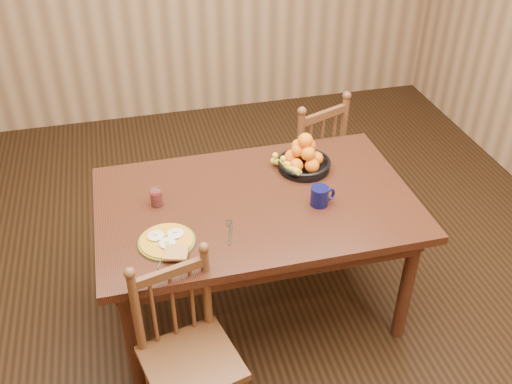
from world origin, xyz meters
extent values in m
cube|color=black|center=(0.00, 0.00, 0.00)|extent=(4.50, 5.00, 0.01)
cube|color=black|center=(0.00, 0.00, 0.73)|extent=(1.60, 1.00, 0.04)
cube|color=black|center=(0.00, 0.42, 0.65)|extent=(1.40, 0.04, 0.10)
cube|color=black|center=(0.00, -0.42, 0.65)|extent=(1.40, 0.04, 0.10)
cube|color=black|center=(0.72, 0.00, 0.65)|extent=(0.04, 0.84, 0.10)
cube|color=black|center=(-0.72, 0.00, 0.65)|extent=(0.04, 0.84, 0.10)
cylinder|color=black|center=(-0.70, -0.40, 0.35)|extent=(0.07, 0.07, 0.70)
cylinder|color=black|center=(0.70, -0.40, 0.35)|extent=(0.07, 0.07, 0.70)
cylinder|color=black|center=(-0.70, 0.40, 0.35)|extent=(0.07, 0.07, 0.70)
cylinder|color=black|center=(0.70, 0.40, 0.35)|extent=(0.07, 0.07, 0.70)
cube|color=#543119|center=(0.50, 0.76, 0.44)|extent=(0.54, 0.53, 0.04)
cylinder|color=#543119|center=(0.60, 0.97, 0.21)|extent=(0.03, 0.03, 0.42)
cylinder|color=#543119|center=(0.28, 0.85, 0.21)|extent=(0.03, 0.03, 0.42)
cylinder|color=#543119|center=(0.72, 0.67, 0.21)|extent=(0.03, 0.03, 0.42)
cylinder|color=#543119|center=(0.40, 0.54, 0.21)|extent=(0.03, 0.03, 0.42)
cylinder|color=#543119|center=(0.73, 0.65, 0.69)|extent=(0.04, 0.04, 0.50)
cylinder|color=#543119|center=(0.40, 0.52, 0.69)|extent=(0.04, 0.04, 0.50)
cylinder|color=#543119|center=(0.57, 0.58, 0.64)|extent=(0.02, 0.02, 0.39)
cube|color=#543119|center=(0.57, 0.58, 0.86)|extent=(0.34, 0.15, 0.05)
cube|color=#543119|center=(-0.45, -0.64, 0.40)|extent=(0.48, 0.46, 0.04)
cylinder|color=#543119|center=(-0.65, -0.53, 0.19)|extent=(0.03, 0.03, 0.39)
cylinder|color=#543119|center=(-0.33, -0.45, 0.19)|extent=(0.03, 0.03, 0.39)
cylinder|color=#543119|center=(-0.65, -0.52, 0.64)|extent=(0.04, 0.04, 0.47)
cylinder|color=#543119|center=(-0.34, -0.44, 0.64)|extent=(0.04, 0.04, 0.47)
cylinder|color=#543119|center=(-0.49, -0.48, 0.59)|extent=(0.02, 0.02, 0.36)
cube|color=#543119|center=(-0.49, -0.48, 0.80)|extent=(0.32, 0.10, 0.04)
cylinder|color=#59601E|center=(-0.48, -0.22, 0.76)|extent=(0.26, 0.26, 0.01)
cylinder|color=orange|center=(-0.48, -0.22, 0.76)|extent=(0.24, 0.24, 0.01)
ellipsoid|color=silver|center=(-0.52, -0.19, 0.77)|extent=(0.08, 0.08, 0.01)
cube|color=#F2E08C|center=(-0.52, -0.19, 0.79)|extent=(0.02, 0.02, 0.01)
ellipsoid|color=silver|center=(-0.43, -0.19, 0.77)|extent=(0.08, 0.08, 0.01)
cube|color=#F2E08C|center=(-0.43, -0.19, 0.79)|extent=(0.02, 0.02, 0.01)
ellipsoid|color=silver|center=(-0.48, -0.25, 0.77)|extent=(0.08, 0.08, 0.01)
cube|color=#F2E08C|center=(-0.48, -0.25, 0.79)|extent=(0.02, 0.02, 0.01)
cube|color=brown|center=(-0.45, -0.33, 0.78)|extent=(0.13, 0.12, 0.01)
cube|color=silver|center=(-0.18, -0.24, 0.75)|extent=(0.05, 0.14, 0.00)
cube|color=silver|center=(-0.17, -0.15, 0.75)|extent=(0.04, 0.05, 0.00)
cube|color=silver|center=(-0.52, -0.33, 0.75)|extent=(0.05, 0.12, 0.00)
ellipsoid|color=silver|center=(-0.53, -0.26, 0.76)|extent=(0.03, 0.04, 0.01)
cylinder|color=#090B35|center=(0.30, -0.11, 0.80)|extent=(0.09, 0.09, 0.10)
torus|color=#090B35|center=(0.35, -0.11, 0.80)|extent=(0.07, 0.04, 0.07)
cylinder|color=black|center=(0.30, -0.11, 0.85)|extent=(0.08, 0.08, 0.00)
cylinder|color=silver|center=(-0.49, 0.08, 0.80)|extent=(0.06, 0.06, 0.09)
cylinder|color=maroon|center=(-0.49, 0.08, 0.79)|extent=(0.05, 0.05, 0.07)
cylinder|color=black|center=(0.32, 0.22, 0.76)|extent=(0.28, 0.28, 0.02)
torus|color=black|center=(0.32, 0.22, 0.80)|extent=(0.29, 0.29, 0.02)
cylinder|color=black|center=(0.32, 0.22, 0.75)|extent=(0.10, 0.10, 0.01)
sphere|color=orange|center=(0.39, 0.22, 0.81)|extent=(0.07, 0.07, 0.07)
sphere|color=orange|center=(0.35, 0.28, 0.81)|extent=(0.08, 0.08, 0.08)
sphere|color=orange|center=(0.27, 0.26, 0.81)|extent=(0.08, 0.08, 0.08)
sphere|color=orange|center=(0.27, 0.18, 0.81)|extent=(0.07, 0.07, 0.07)
sphere|color=orange|center=(0.35, 0.15, 0.81)|extent=(0.08, 0.08, 0.08)
sphere|color=orange|center=(0.35, 0.25, 0.87)|extent=(0.08, 0.08, 0.08)
sphere|color=orange|center=(0.29, 0.23, 0.87)|extent=(0.07, 0.07, 0.07)
sphere|color=orange|center=(0.33, 0.18, 0.87)|extent=(0.08, 0.08, 0.08)
sphere|color=orange|center=(0.32, 0.22, 0.93)|extent=(0.08, 0.08, 0.08)
sphere|color=orange|center=(0.30, 0.27, 0.87)|extent=(0.07, 0.07, 0.07)
cylinder|color=yellow|center=(0.23, 0.18, 0.80)|extent=(0.10, 0.17, 0.07)
cylinder|color=yellow|center=(0.21, 0.23, 0.80)|extent=(0.14, 0.15, 0.07)
camera|label=1|loc=(-0.57, -2.25, 2.46)|focal=40.00mm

